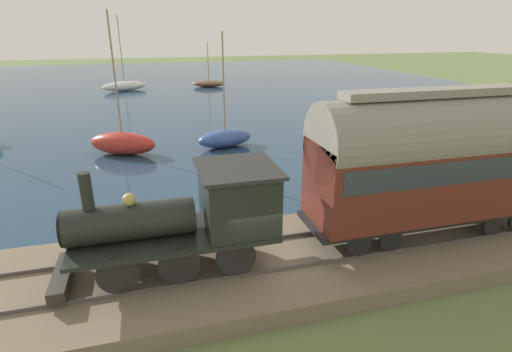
{
  "coord_description": "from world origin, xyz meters",
  "views": [
    {
      "loc": [
        -10.01,
        3.04,
        7.19
      ],
      "look_at": [
        2.35,
        -0.35,
        2.42
      ],
      "focal_mm": 28.0,
      "sensor_mm": 36.0,
      "label": 1
    }
  ],
  "objects_px": {
    "passenger_coach": "(436,156)",
    "sailboat_red": "(123,143)",
    "sailboat_white": "(125,86)",
    "steam_locomotive": "(197,211)",
    "sailboat_brown": "(209,83)",
    "rowboat_off_pier": "(318,169)",
    "sailboat_blue": "(225,138)"
  },
  "relations": [
    {
      "from": "passenger_coach",
      "to": "rowboat_off_pier",
      "type": "xyz_separation_m",
      "value": [
        7.87,
        0.46,
        -3.08
      ]
    },
    {
      "from": "passenger_coach",
      "to": "steam_locomotive",
      "type": "bearing_deg",
      "value": 90.0
    },
    {
      "from": "sailboat_white",
      "to": "rowboat_off_pier",
      "type": "bearing_deg",
      "value": 177.0
    },
    {
      "from": "steam_locomotive",
      "to": "sailboat_white",
      "type": "height_order",
      "value": "sailboat_white"
    },
    {
      "from": "steam_locomotive",
      "to": "rowboat_off_pier",
      "type": "height_order",
      "value": "steam_locomotive"
    },
    {
      "from": "sailboat_red",
      "to": "sailboat_white",
      "type": "distance_m",
      "value": 27.19
    },
    {
      "from": "steam_locomotive",
      "to": "passenger_coach",
      "type": "distance_m",
      "value": 7.78
    },
    {
      "from": "sailboat_red",
      "to": "rowboat_off_pier",
      "type": "bearing_deg",
      "value": -96.8
    },
    {
      "from": "sailboat_white",
      "to": "rowboat_off_pier",
      "type": "relative_size",
      "value": 3.32
    },
    {
      "from": "passenger_coach",
      "to": "sailboat_red",
      "type": "distance_m",
      "value": 17.75
    },
    {
      "from": "sailboat_white",
      "to": "passenger_coach",
      "type": "bearing_deg",
      "value": 174.37
    },
    {
      "from": "passenger_coach",
      "to": "sailboat_blue",
      "type": "xyz_separation_m",
      "value": [
        14.1,
        4.17,
        -2.72
      ]
    },
    {
      "from": "sailboat_blue",
      "to": "rowboat_off_pier",
      "type": "distance_m",
      "value": 7.26
    },
    {
      "from": "passenger_coach",
      "to": "sailboat_red",
      "type": "relative_size",
      "value": 1.05
    },
    {
      "from": "passenger_coach",
      "to": "sailboat_white",
      "type": "height_order",
      "value": "sailboat_white"
    },
    {
      "from": "sailboat_white",
      "to": "sailboat_red",
      "type": "bearing_deg",
      "value": 160.85
    },
    {
      "from": "steam_locomotive",
      "to": "sailboat_red",
      "type": "bearing_deg",
      "value": 10.78
    },
    {
      "from": "steam_locomotive",
      "to": "passenger_coach",
      "type": "height_order",
      "value": "passenger_coach"
    },
    {
      "from": "steam_locomotive",
      "to": "sailboat_blue",
      "type": "xyz_separation_m",
      "value": [
        14.1,
        -3.54,
        -1.74
      ]
    },
    {
      "from": "steam_locomotive",
      "to": "sailboat_blue",
      "type": "relative_size",
      "value": 0.89
    },
    {
      "from": "sailboat_blue",
      "to": "sailboat_white",
      "type": "relative_size",
      "value": 0.81
    },
    {
      "from": "sailboat_red",
      "to": "sailboat_brown",
      "type": "distance_m",
      "value": 29.61
    },
    {
      "from": "passenger_coach",
      "to": "sailboat_red",
      "type": "height_order",
      "value": "sailboat_red"
    },
    {
      "from": "steam_locomotive",
      "to": "rowboat_off_pier",
      "type": "xyz_separation_m",
      "value": [
        7.87,
        -7.25,
        -2.1
      ]
    },
    {
      "from": "steam_locomotive",
      "to": "passenger_coach",
      "type": "xyz_separation_m",
      "value": [
        -0.0,
        -7.72,
        0.98
      ]
    },
    {
      "from": "rowboat_off_pier",
      "to": "sailboat_white",
      "type": "bearing_deg",
      "value": -30.96
    },
    {
      "from": "sailboat_blue",
      "to": "rowboat_off_pier",
      "type": "xyz_separation_m",
      "value": [
        -6.23,
        -3.71,
        -0.36
      ]
    },
    {
      "from": "rowboat_off_pier",
      "to": "sailboat_red",
      "type": "bearing_deg",
      "value": 9.04
    },
    {
      "from": "passenger_coach",
      "to": "sailboat_brown",
      "type": "xyz_separation_m",
      "value": [
        42.14,
        0.78,
        -2.87
      ]
    },
    {
      "from": "sailboat_white",
      "to": "rowboat_off_pier",
      "type": "height_order",
      "value": "sailboat_white"
    },
    {
      "from": "sailboat_blue",
      "to": "rowboat_off_pier",
      "type": "height_order",
      "value": "sailboat_blue"
    },
    {
      "from": "sailboat_red",
      "to": "sailboat_brown",
      "type": "relative_size",
      "value": 1.47
    }
  ]
}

